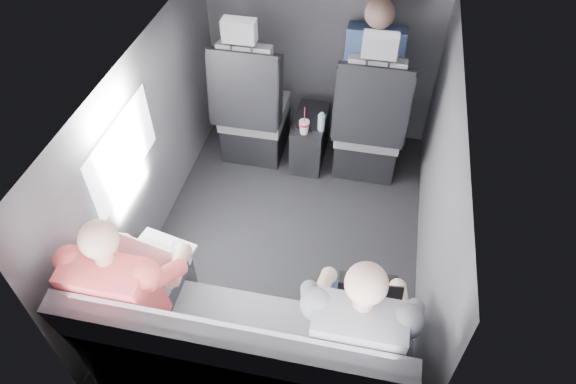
% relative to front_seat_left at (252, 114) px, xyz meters
% --- Properties ---
extents(floor, '(2.60, 2.60, 0.00)m').
position_rel_front_seat_left_xyz_m(floor, '(0.45, -0.84, -0.40)').
color(floor, black).
rests_on(floor, ground).
extents(ceiling, '(2.60, 2.60, 0.00)m').
position_rel_front_seat_left_xyz_m(ceiling, '(0.45, -0.84, 0.95)').
color(ceiling, '#B2B2AD').
rests_on(ceiling, panel_back).
extents(panel_left, '(0.02, 2.60, 1.35)m').
position_rel_front_seat_left_xyz_m(panel_left, '(-0.45, -0.84, 0.27)').
color(panel_left, '#56565B').
rests_on(panel_left, floor).
extents(panel_right, '(0.02, 2.60, 1.35)m').
position_rel_front_seat_left_xyz_m(panel_right, '(1.35, -0.84, 0.27)').
color(panel_right, '#56565B').
rests_on(panel_right, floor).
extents(panel_front, '(1.80, 0.02, 1.35)m').
position_rel_front_seat_left_xyz_m(panel_front, '(0.45, 0.46, 0.27)').
color(panel_front, '#56565B').
rests_on(panel_front, floor).
extents(panel_back, '(1.80, 0.02, 1.35)m').
position_rel_front_seat_left_xyz_m(panel_back, '(0.45, -2.14, 0.27)').
color(panel_back, '#56565B').
rests_on(panel_back, floor).
extents(side_window, '(0.02, 0.75, 0.42)m').
position_rel_front_seat_left_xyz_m(side_window, '(-0.43, -1.14, 0.50)').
color(side_window, white).
rests_on(side_window, panel_left).
extents(seatbelt, '(0.35, 0.11, 0.59)m').
position_rel_front_seat_left_xyz_m(seatbelt, '(0.90, -0.17, 0.40)').
color(seatbelt, black).
rests_on(seatbelt, front_seat_right).
extents(front_seat_left, '(0.52, 0.58, 1.26)m').
position_rel_front_seat_left_xyz_m(front_seat_left, '(0.00, 0.00, 0.00)').
color(front_seat_left, black).
rests_on(front_seat_left, floor).
extents(front_seat_right, '(0.52, 0.58, 1.26)m').
position_rel_front_seat_left_xyz_m(front_seat_right, '(0.90, 0.00, 0.00)').
color(front_seat_right, black).
rests_on(front_seat_right, floor).
extents(center_console, '(0.24, 0.48, 0.41)m').
position_rel_front_seat_left_xyz_m(center_console, '(0.45, 0.04, -0.20)').
color(center_console, black).
rests_on(center_console, floor).
extents(rear_bench, '(1.60, 0.57, 0.92)m').
position_rel_front_seat_left_xyz_m(rear_bench, '(0.45, -1.90, -0.09)').
color(rear_bench, '#5F5E63').
rests_on(rear_bench, floor).
extents(soda_cup, '(0.08, 0.08, 0.23)m').
position_rel_front_seat_left_xyz_m(soda_cup, '(0.43, -0.15, 0.06)').
color(soda_cup, white).
rests_on(soda_cup, center_console).
extents(water_bottle, '(0.05, 0.05, 0.15)m').
position_rel_front_seat_left_xyz_m(water_bottle, '(0.55, -0.09, 0.07)').
color(water_bottle, '#A9CBE4').
rests_on(water_bottle, center_console).
extents(laptop_white, '(0.37, 0.37, 0.24)m').
position_rel_front_seat_left_xyz_m(laptop_white, '(-0.10, -1.61, 0.23)').
color(laptop_white, white).
rests_on(laptop_white, passenger_rear_left).
extents(laptop_black, '(0.33, 0.30, 0.22)m').
position_rel_front_seat_left_xyz_m(laptop_black, '(1.03, -1.62, 0.23)').
color(laptop_black, black).
rests_on(laptop_black, passenger_rear_right).
extents(passenger_rear_left, '(0.49, 0.61, 1.20)m').
position_rel_front_seat_left_xyz_m(passenger_rear_left, '(-0.14, -1.81, 0.22)').
color(passenger_rear_left, '#34343A').
rests_on(passenger_rear_left, rear_bench).
extents(passenger_rear_right, '(0.50, 0.62, 1.21)m').
position_rel_front_seat_left_xyz_m(passenger_rear_right, '(0.99, -1.81, 0.22)').
color(passenger_rear_right, navy).
rests_on(passenger_rear_right, rear_bench).
extents(passenger_front_right, '(0.41, 0.41, 0.86)m').
position_rel_front_seat_left_xyz_m(passenger_front_right, '(0.86, 0.26, 0.36)').
color(passenger_front_right, navy).
rests_on(passenger_front_right, front_seat_right).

